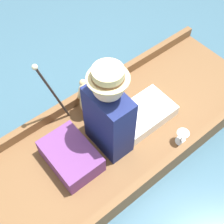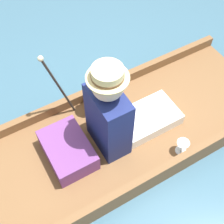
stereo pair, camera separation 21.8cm
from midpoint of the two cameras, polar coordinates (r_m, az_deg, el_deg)
The scene contains 7 objects.
ground_plane at distance 2.77m, azimuth -2.72°, elevation -6.31°, with size 16.00×16.00×0.00m, color #385B70.
punt_boat at distance 2.71m, azimuth -2.78°, elevation -5.54°, with size 1.03×3.02×0.23m.
seat_cushion at distance 2.52m, azimuth -10.05°, elevation -8.12°, with size 0.48×0.33×0.17m.
seated_person at distance 2.40m, azimuth -1.53°, elevation -0.38°, with size 0.38×0.80×0.87m.
teddy_bear at distance 2.68m, azimuth -6.70°, elevation 2.10°, with size 0.27×0.16×0.39m.
wine_glass at distance 2.60m, azimuth 10.44°, elevation -4.36°, with size 0.10×0.10×0.13m.
walking_cane at distance 2.46m, azimuth -13.72°, elevation 3.96°, with size 0.04×0.22×0.76m.
Camera 1 is at (1.08, -0.86, 2.40)m, focal length 50.00 mm.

